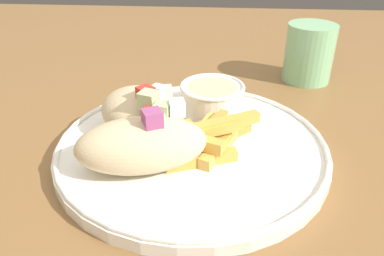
# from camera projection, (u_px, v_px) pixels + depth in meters

# --- Properties ---
(table) EXTENTS (1.44, 1.44, 0.74)m
(table) POSITION_uv_depth(u_px,v_px,m) (215.00, 181.00, 0.49)
(table) COLOR brown
(table) RESTS_ON ground_plane
(plate) EXTENTS (0.30, 0.30, 0.02)m
(plate) POSITION_uv_depth(u_px,v_px,m) (192.00, 146.00, 0.42)
(plate) COLOR white
(plate) RESTS_ON table
(pita_sandwich_near) EXTENTS (0.14, 0.10, 0.07)m
(pita_sandwich_near) POSITION_uv_depth(u_px,v_px,m) (142.00, 144.00, 0.37)
(pita_sandwich_near) COLOR beige
(pita_sandwich_near) RESTS_ON plate
(pita_sandwich_far) EXTENTS (0.13, 0.13, 0.07)m
(pita_sandwich_far) POSITION_uv_depth(u_px,v_px,m) (142.00, 111.00, 0.43)
(pita_sandwich_far) COLOR beige
(pita_sandwich_far) RESTS_ON plate
(fries_pile) EXTENTS (0.12, 0.10, 0.04)m
(fries_pile) POSITION_uv_depth(u_px,v_px,m) (208.00, 138.00, 0.41)
(fries_pile) COLOR #E5B251
(fries_pile) RESTS_ON plate
(sauce_ramekin) EXTENTS (0.08, 0.08, 0.04)m
(sauce_ramekin) POSITION_uv_depth(u_px,v_px,m) (212.00, 96.00, 0.48)
(sauce_ramekin) COLOR white
(sauce_ramekin) RESTS_ON plate
(water_glass) EXTENTS (0.08, 0.08, 0.09)m
(water_glass) POSITION_uv_depth(u_px,v_px,m) (309.00, 56.00, 0.60)
(water_glass) COLOR #8CCC93
(water_glass) RESTS_ON table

